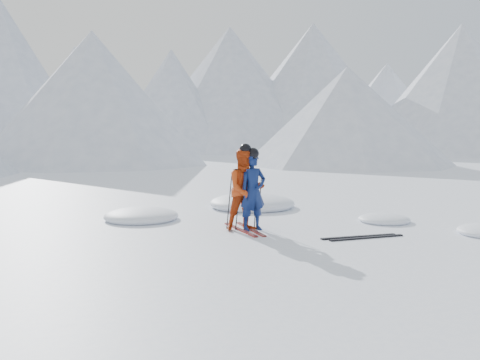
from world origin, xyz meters
name	(u,v)px	position (x,y,z in m)	size (l,w,h in m)	color
ground	(318,228)	(0.00, 0.00, 0.00)	(160.00, 160.00, 0.00)	white
mountain_range	(201,82)	(5.71, 35.31, 6.72)	(106.15, 62.94, 15.53)	#B2BCD1
skier_blue	(253,192)	(-1.47, 0.24, 0.86)	(0.63, 0.41, 1.72)	#0D1D51
skier_red	(245,190)	(-1.63, 0.30, 0.90)	(0.88, 0.69, 1.81)	#B4370E
pole_blue_left	(238,204)	(-1.77, 0.39, 0.57)	(0.02, 0.02, 1.14)	black
pole_blue_right	(260,203)	(-1.22, 0.49, 0.57)	(0.02, 0.02, 1.14)	black
pole_red_left	(229,202)	(-1.93, 0.55, 0.60)	(0.02, 0.02, 1.21)	black
pole_red_right	(256,202)	(-1.33, 0.45, 0.60)	(0.02, 0.02, 1.21)	black
ski_worn_left	(240,230)	(-1.75, 0.30, 0.01)	(0.09, 1.70, 0.03)	black
ski_worn_right	(251,229)	(-1.51, 0.30, 0.01)	(0.09, 1.70, 0.03)	black
ski_loose_a	(359,237)	(0.35, -1.16, 0.01)	(0.09, 1.70, 0.03)	black
ski_loose_b	(367,238)	(0.45, -1.31, 0.01)	(0.09, 1.70, 0.03)	black
snow_lumps	(252,213)	(-0.70, 2.49, 0.00)	(8.39, 7.11, 0.54)	white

